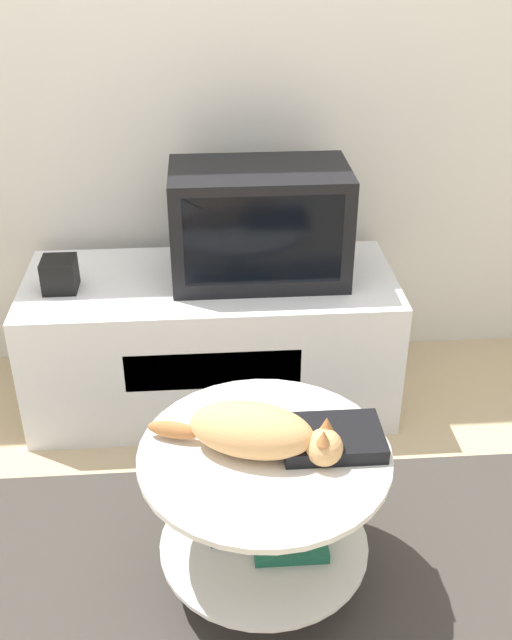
{
  "coord_description": "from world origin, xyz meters",
  "views": [
    {
      "loc": [
        -0.07,
        -1.45,
        1.77
      ],
      "look_at": [
        0.07,
        0.53,
        0.61
      ],
      "focal_mm": 42.0,
      "sensor_mm": 36.0,
      "label": 1
    }
  ],
  "objects_px": {
    "dvd_box": "(332,438)",
    "tv": "(259,224)",
    "speaker": "(60,274)",
    "cat": "(257,432)"
  },
  "relations": [
    {
      "from": "tv",
      "to": "speaker",
      "type": "bearing_deg",
      "value": -175.34
    },
    {
      "from": "speaker",
      "to": "dvd_box",
      "type": "distance_m",
      "value": 1.2
    },
    {
      "from": "speaker",
      "to": "dvd_box",
      "type": "height_order",
      "value": "speaker"
    },
    {
      "from": "dvd_box",
      "to": "tv",
      "type": "bearing_deg",
      "value": 97.4
    },
    {
      "from": "speaker",
      "to": "dvd_box",
      "type": "relative_size",
      "value": 0.44
    },
    {
      "from": "tv",
      "to": "dvd_box",
      "type": "relative_size",
      "value": 2.35
    },
    {
      "from": "speaker",
      "to": "cat",
      "type": "xyz_separation_m",
      "value": [
        0.63,
        -0.89,
        -0.03
      ]
    },
    {
      "from": "tv",
      "to": "cat",
      "type": "xyz_separation_m",
      "value": [
        -0.08,
        -0.95,
        -0.17
      ]
    },
    {
      "from": "cat",
      "to": "dvd_box",
      "type": "bearing_deg",
      "value": 22.18
    },
    {
      "from": "cat",
      "to": "speaker",
      "type": "bearing_deg",
      "value": 142.65
    }
  ]
}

